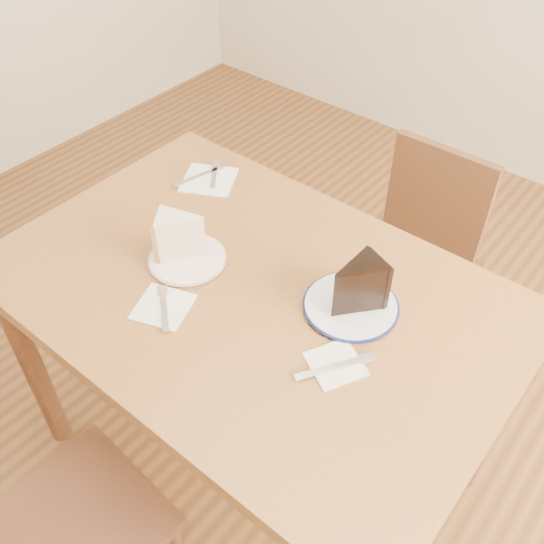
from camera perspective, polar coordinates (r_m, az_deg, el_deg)
The scene contains 15 objects.
ground at distance 1.99m, azimuth -1.43°, elevation -16.87°, with size 4.00×4.00×0.00m, color #432711.
table at distance 1.46m, azimuth -1.88°, elevation -4.22°, with size 1.20×0.80×0.75m.
chair_near at distance 1.52m, azimuth -19.70°, elevation -22.43°, with size 0.38×0.38×0.72m.
chair_far at distance 1.97m, azimuth 12.79°, elevation 1.15°, with size 0.39×0.39×0.78m.
plate_cream at distance 1.47m, azimuth -7.96°, elevation 1.20°, with size 0.18×0.18×0.01m, color white.
plate_navy at distance 1.35m, azimuth 7.41°, elevation -3.19°, with size 0.20×0.20×0.01m, color white.
carrot_cake at distance 1.44m, azimuth -8.40°, elevation 3.28°, with size 0.08×0.11×0.10m, color beige, non-canonical shape.
chocolate_cake at distance 1.30m, azimuth 7.74°, elevation -1.57°, with size 0.08×0.11×0.11m, color black, non-canonical shape.
napkin_cream at distance 1.37m, azimuth -10.22°, elevation -3.23°, with size 0.12×0.12×0.00m, color white.
napkin_navy at distance 1.25m, azimuth 5.99°, elevation -8.60°, with size 0.10×0.10×0.00m, color white.
napkin_spare at distance 1.73m, azimuth -5.97°, elevation 8.63°, with size 0.14×0.14×0.00m, color white.
fork_cream at distance 1.36m, azimuth -10.12°, elevation -3.45°, with size 0.01×0.14×0.00m, color silver.
knife_navy at distance 1.24m, azimuth 5.87°, elevation -8.91°, with size 0.02×0.17×0.00m, color silver.
fork_spare at distance 1.74m, azimuth -5.46°, elevation 9.16°, with size 0.01×0.14×0.00m, color silver.
knife_spare at distance 1.73m, azimuth -6.99°, elevation 8.91°, with size 0.01×0.16×0.00m, color silver.
Camera 1 is at (0.66, -0.73, 1.74)m, focal length 40.00 mm.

